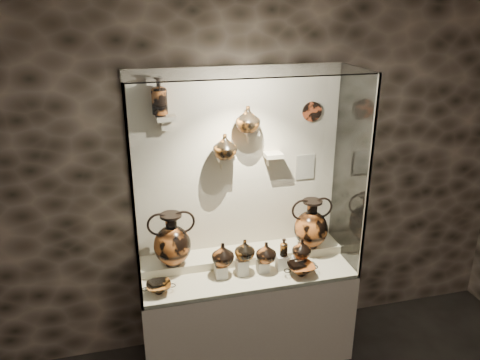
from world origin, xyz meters
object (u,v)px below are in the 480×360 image
(amphora_right, at_px, (311,223))
(jug_c, at_px, (266,252))
(lekythos_small, at_px, (284,247))
(kylix_right, at_px, (301,269))
(lekythos_tall, at_px, (159,95))
(ovoid_vase_a, at_px, (225,146))
(ovoid_vase_b, at_px, (248,119))
(jug_b, at_px, (245,250))
(jug_a, at_px, (223,254))
(jug_e, at_px, (302,249))
(kylix_left, at_px, (159,287))
(amphora_left, at_px, (172,239))

(amphora_right, relative_size, jug_c, 2.52)
(amphora_right, relative_size, lekythos_small, 2.52)
(lekythos_small, distance_m, kylix_right, 0.22)
(lekythos_tall, bearing_deg, ovoid_vase_a, -9.98)
(jug_c, xyz_separation_m, lekythos_small, (0.15, 0.00, 0.03))
(ovoid_vase_a, distance_m, ovoid_vase_b, 0.27)
(amphora_right, distance_m, lekythos_small, 0.36)
(jug_b, relative_size, lekythos_tall, 0.53)
(jug_a, xyz_separation_m, jug_e, (0.64, -0.02, -0.03))
(amphora_right, distance_m, kylix_right, 0.42)
(ovoid_vase_a, bearing_deg, jug_e, -8.43)
(jug_a, bearing_deg, ovoid_vase_b, 28.83)
(kylix_right, xyz_separation_m, lekythos_tall, (-0.99, 0.40, 1.34))
(lekythos_tall, xyz_separation_m, ovoid_vase_a, (0.47, -0.03, -0.41))
(jug_b, height_order, lekythos_small, jug_b)
(amphora_right, xyz_separation_m, jug_e, (-0.15, -0.18, -0.12))
(jug_c, bearing_deg, kylix_left, 172.89)
(amphora_right, height_order, kylix_right, amphora_right)
(jug_e, bearing_deg, amphora_right, 68.39)
(lekythos_small, height_order, lekythos_tall, lekythos_tall)
(jug_e, bearing_deg, amphora_left, -171.01)
(jug_c, height_order, ovoid_vase_a, ovoid_vase_a)
(amphora_right, xyz_separation_m, ovoid_vase_a, (-0.71, 0.08, 0.70))
(jug_b, xyz_separation_m, jug_c, (0.17, -0.02, -0.04))
(jug_e, distance_m, kylix_left, 1.16)
(amphora_left, bearing_deg, jug_e, -2.60)
(kylix_left, distance_m, ovoid_vase_b, 1.42)
(amphora_left, xyz_separation_m, lekythos_tall, (-0.02, 0.11, 1.10))
(kylix_right, bearing_deg, jug_b, -179.88)
(jug_c, distance_m, ovoid_vase_b, 1.05)
(amphora_right, relative_size, kylix_right, 1.59)
(lekythos_small, xyz_separation_m, ovoid_vase_b, (-0.23, 0.26, 0.98))
(amphora_right, relative_size, jug_e, 2.67)
(amphora_right, height_order, ovoid_vase_b, ovoid_vase_b)
(amphora_left, relative_size, amphora_right, 1.03)
(jug_c, bearing_deg, jug_b, 161.84)
(kylix_right, bearing_deg, jug_a, -176.08)
(kylix_left, distance_m, kylix_right, 1.11)
(amphora_right, height_order, lekythos_tall, lekythos_tall)
(jug_c, bearing_deg, jug_a, 163.01)
(kylix_right, bearing_deg, jug_c, 173.25)
(jug_b, relative_size, jug_e, 1.04)
(jug_b, relative_size, ovoid_vase_a, 0.86)
(jug_e, distance_m, lekythos_small, 0.16)
(kylix_right, relative_size, ovoid_vase_a, 1.39)
(lekythos_small, relative_size, lekythos_tall, 0.54)
(jug_c, xyz_separation_m, lekythos_tall, (-0.73, 0.29, 1.22))
(amphora_left, height_order, kylix_right, amphora_left)
(amphora_left, height_order, ovoid_vase_b, ovoid_vase_b)
(amphora_left, xyz_separation_m, kylix_right, (0.97, -0.29, -0.24))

